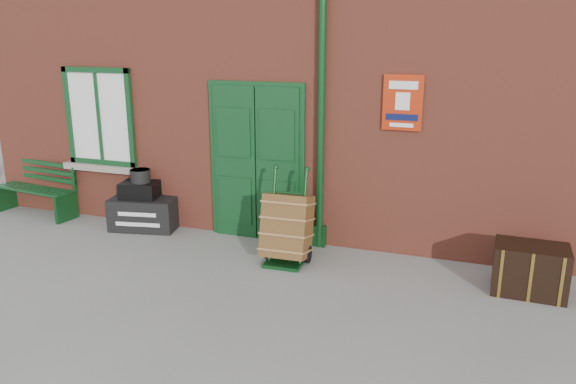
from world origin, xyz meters
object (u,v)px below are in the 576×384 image
at_px(houdini_trunk, 144,213).
at_px(dark_trunk, 530,269).
at_px(bench, 38,187).
at_px(porter_trolley, 287,227).

relative_size(houdini_trunk, dark_trunk, 1.22).
height_order(houdini_trunk, dark_trunk, dark_trunk).
distance_m(houdini_trunk, dark_trunk, 5.43).
xyz_separation_m(bench, dark_trunk, (7.48, -0.50, -0.16)).
height_order(houdini_trunk, porter_trolley, porter_trolley).
distance_m(porter_trolley, dark_trunk, 2.94).
bearing_deg(houdini_trunk, dark_trunk, -15.53).
bearing_deg(dark_trunk, bench, 177.70).
distance_m(bench, houdini_trunk, 2.08).
bearing_deg(houdini_trunk, bench, 167.04).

